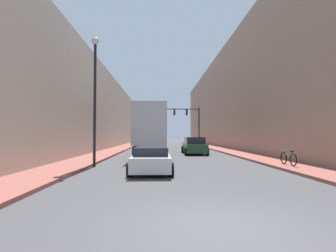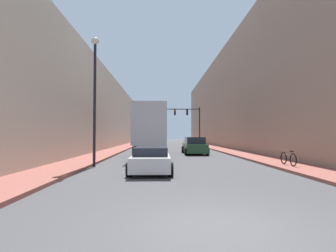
{
  "view_description": "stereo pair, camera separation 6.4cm",
  "coord_description": "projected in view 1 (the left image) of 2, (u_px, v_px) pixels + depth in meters",
  "views": [
    {
      "loc": [
        -1.18,
        -5.24,
        1.87
      ],
      "look_at": [
        -0.59,
        13.95,
        2.51
      ],
      "focal_mm": 28.0,
      "sensor_mm": 36.0,
      "label": 1
    },
    {
      "loc": [
        -1.12,
        -5.24,
        1.87
      ],
      "look_at": [
        -0.59,
        13.95,
        2.51
      ],
      "focal_mm": 28.0,
      "sensor_mm": 36.0,
      "label": 2
    }
  ],
  "objects": [
    {
      "name": "ground_plane",
      "position": [
        219.0,
        229.0,
        5.21
      ],
      "size": [
        200.0,
        200.0,
        0.0
      ],
      "primitive_type": "plane",
      "color": "#424244"
    },
    {
      "name": "sidewalk_right",
      "position": [
        216.0,
        148.0,
        35.38
      ],
      "size": [
        2.51,
        80.0,
        0.15
      ],
      "color": "brown",
      "rests_on": "ground"
    },
    {
      "name": "sidewalk_left",
      "position": [
        121.0,
        148.0,
        34.98
      ],
      "size": [
        2.51,
        80.0,
        0.15
      ],
      "color": "brown",
      "rests_on": "ground"
    },
    {
      "name": "building_right",
      "position": [
        247.0,
        96.0,
        35.75
      ],
      "size": [
        6.0,
        80.0,
        14.18
      ],
      "color": "#997A66",
      "rests_on": "ground"
    },
    {
      "name": "building_left",
      "position": [
        89.0,
        112.0,
        35.01
      ],
      "size": [
        6.0,
        80.0,
        9.91
      ],
      "color": "#BCB29E",
      "rests_on": "ground"
    },
    {
      "name": "semi_truck",
      "position": [
        152.0,
        129.0,
        24.56
      ],
      "size": [
        2.53,
        13.13,
        4.23
      ],
      "color": "#B2B7C1",
      "rests_on": "ground"
    },
    {
      "name": "sedan_car",
      "position": [
        152.0,
        159.0,
        13.27
      ],
      "size": [
        2.08,
        4.59,
        1.26
      ],
      "color": "silver",
      "rests_on": "ground"
    },
    {
      "name": "suv_car",
      "position": [
        194.0,
        146.0,
        25.31
      ],
      "size": [
        2.19,
        4.65,
        1.64
      ],
      "color": "#234C2D",
      "rests_on": "ground"
    },
    {
      "name": "traffic_signal_gantry",
      "position": [
        185.0,
        118.0,
        41.41
      ],
      "size": [
        7.9,
        0.35,
        6.22
      ],
      "color": "black",
      "rests_on": "ground"
    },
    {
      "name": "street_lamp",
      "position": [
        95.0,
        85.0,
        15.42
      ],
      "size": [
        0.44,
        0.44,
        7.65
      ],
      "color": "black",
      "rests_on": "ground"
    },
    {
      "name": "parked_bicycle",
      "position": [
        288.0,
        158.0,
        14.76
      ],
      "size": [
        0.44,
        1.82,
        0.86
      ],
      "color": "black",
      "rests_on": "sidewalk_right"
    }
  ]
}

